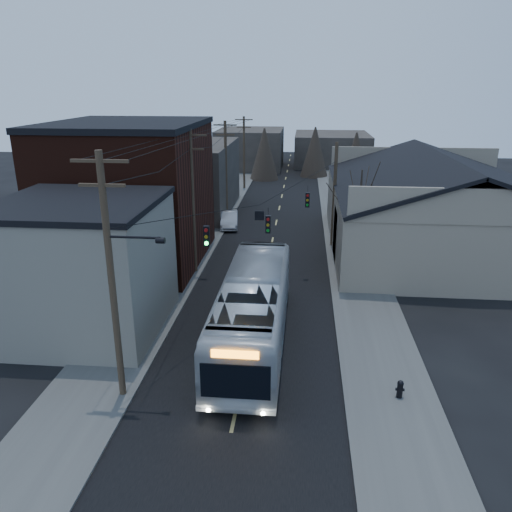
% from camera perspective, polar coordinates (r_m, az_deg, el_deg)
% --- Properties ---
extents(ground, '(160.00, 160.00, 0.00)m').
position_cam_1_polar(ground, '(19.71, -3.31, -21.37)').
color(ground, black).
rests_on(ground, ground).
extents(road_surface, '(9.00, 110.00, 0.02)m').
position_cam_1_polar(road_surface, '(46.65, 2.19, 3.20)').
color(road_surface, black).
rests_on(road_surface, ground).
extents(sidewalk_left, '(4.00, 110.00, 0.12)m').
position_cam_1_polar(sidewalk_left, '(47.42, -5.69, 3.45)').
color(sidewalk_left, '#474744').
rests_on(sidewalk_left, ground).
extents(sidewalk_right, '(4.00, 110.00, 0.12)m').
position_cam_1_polar(sidewalk_right, '(46.74, 10.18, 3.01)').
color(sidewalk_right, '#474744').
rests_on(sidewalk_right, ground).
extents(building_clapboard, '(8.00, 8.00, 7.00)m').
position_cam_1_polar(building_clapboard, '(28.00, -19.12, -1.36)').
color(building_clapboard, slate).
rests_on(building_clapboard, ground).
extents(building_brick, '(10.00, 12.00, 10.00)m').
position_cam_1_polar(building_brick, '(37.77, -14.07, 6.64)').
color(building_brick, black).
rests_on(building_brick, ground).
extents(building_left_far, '(9.00, 14.00, 7.00)m').
position_cam_1_polar(building_left_far, '(53.01, -7.80, 8.85)').
color(building_left_far, '#322C28').
rests_on(building_left_far, ground).
extents(warehouse, '(16.16, 20.60, 7.73)m').
position_cam_1_polar(warehouse, '(42.38, 19.70, 4.21)').
color(warehouse, gray).
rests_on(warehouse, ground).
extents(building_far_left, '(10.00, 12.00, 6.00)m').
position_cam_1_polar(building_far_left, '(80.84, -0.64, 12.16)').
color(building_far_left, '#322C28').
rests_on(building_far_left, ground).
extents(building_far_right, '(12.00, 14.00, 5.00)m').
position_cam_1_polar(building_far_right, '(85.54, 8.62, 12.00)').
color(building_far_right, '#322C28').
rests_on(building_far_right, ground).
extents(bare_tree, '(0.40, 0.40, 7.20)m').
position_cam_1_polar(bare_tree, '(36.21, 11.67, 4.02)').
color(bare_tree, black).
rests_on(bare_tree, ground).
extents(utility_lines, '(11.24, 45.28, 10.50)m').
position_cam_1_polar(utility_lines, '(40.11, -2.70, 7.83)').
color(utility_lines, '#382B1E').
rests_on(utility_lines, ground).
extents(bus, '(3.22, 13.53, 3.76)m').
position_cam_1_polar(bus, '(25.60, -0.31, -6.11)').
color(bus, '#B6BCC3').
rests_on(bus, ground).
extents(parked_car, '(2.06, 4.54, 1.44)m').
position_cam_1_polar(parked_car, '(46.86, -3.07, 4.17)').
color(parked_car, '#9E9FA5').
rests_on(parked_car, ground).
extents(fire_hydrant, '(0.38, 0.28, 0.81)m').
position_cam_1_polar(fire_hydrant, '(22.72, 16.14, -14.32)').
color(fire_hydrant, black).
rests_on(fire_hydrant, sidewalk_right).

